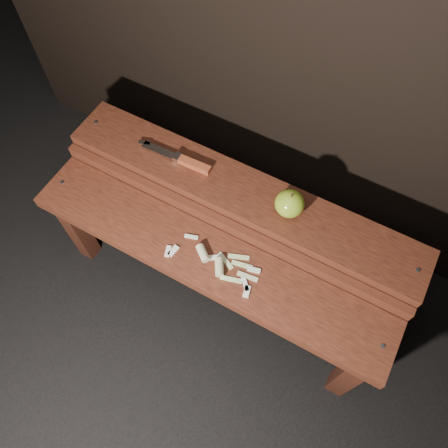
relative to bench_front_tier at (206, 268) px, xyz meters
The scene contains 6 objects.
ground 0.36m from the bench_front_tier, 90.00° to the left, with size 60.00×60.00×0.00m, color black.
bench_front_tier is the anchor object (origin of this frame).
bench_rear_tier 0.23m from the bench_front_tier, 90.00° to the left, with size 1.20×0.21×0.50m.
apple 0.34m from the bench_front_tier, 55.35° to the left, with size 0.09×0.09×0.09m.
knife 0.35m from the bench_front_tier, 131.10° to the left, with size 0.27×0.04×0.02m.
apple_scraps 0.08m from the bench_front_tier, ahead, with size 0.30×0.13×0.03m.
Camera 1 is at (0.32, -0.51, 1.63)m, focal length 35.00 mm.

